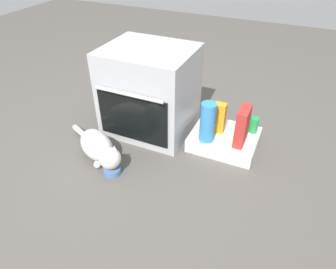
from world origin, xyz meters
name	(u,v)px	position (x,y,z in m)	size (l,w,h in m)	color
ground	(122,160)	(0.00, 0.00, 0.00)	(8.00, 8.00, 0.00)	#56514C
oven	(150,91)	(0.00, 0.46, 0.34)	(0.65, 0.60, 0.68)	#B7BABF
pantry_cabinet	(224,139)	(0.62, 0.48, 0.05)	(0.49, 0.40, 0.11)	white
food_bowl	(112,170)	(0.01, -0.15, 0.03)	(0.12, 0.12, 0.07)	#4C7AB7
cat	(99,147)	(-0.14, -0.06, 0.11)	(0.63, 0.39, 0.22)	silver
cereal_box	(242,126)	(0.74, 0.42, 0.25)	(0.07, 0.18, 0.28)	#B72D28
juice_carton	(219,118)	(0.56, 0.48, 0.23)	(0.09, 0.06, 0.24)	orange
soda_can	(254,125)	(0.80, 0.59, 0.17)	(0.07, 0.07, 0.12)	green
water_bottle	(208,122)	(0.51, 0.35, 0.26)	(0.11, 0.11, 0.30)	#388CD1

